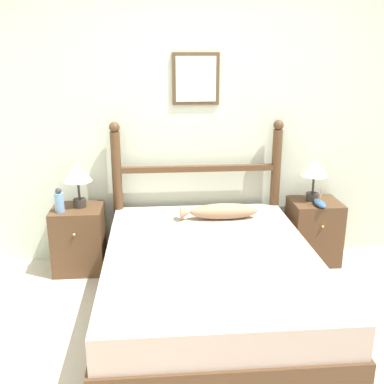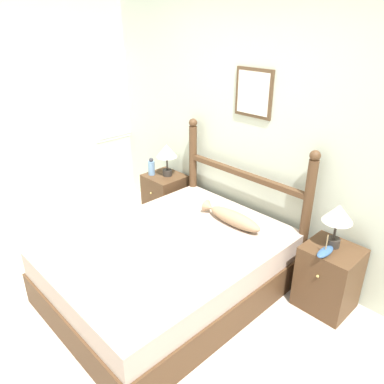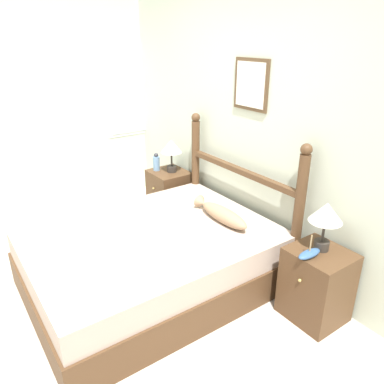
{
  "view_description": "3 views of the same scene",
  "coord_description": "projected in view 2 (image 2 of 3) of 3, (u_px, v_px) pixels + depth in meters",
  "views": [
    {
      "loc": [
        -0.43,
        -2.25,
        1.86
      ],
      "look_at": [
        -0.15,
        1.09,
        0.81
      ],
      "focal_mm": 42.0,
      "sensor_mm": 36.0,
      "label": 1
    },
    {
      "loc": [
        2.03,
        -1.1,
        2.27
      ],
      "look_at": [
        -0.13,
        0.97,
        0.86
      ],
      "focal_mm": 35.0,
      "sensor_mm": 36.0,
      "label": 2
    },
    {
      "loc": [
        2.37,
        -0.64,
        2.04
      ],
      "look_at": [
        -0.16,
        1.13,
        0.74
      ],
      "focal_mm": 35.0,
      "sensor_mm": 36.0,
      "label": 3
    }
  ],
  "objects": [
    {
      "name": "model_boat",
      "position": [
        325.0,
        252.0,
        2.92
      ],
      "size": [
        0.08,
        0.21,
        0.18
      ],
      "color": "#335684",
      "rests_on": "nightstand_right"
    },
    {
      "name": "headboard",
      "position": [
        243.0,
        191.0,
        3.73
      ],
      "size": [
        1.52,
        0.09,
        1.29
      ],
      "color": "#4C331E",
      "rests_on": "ground_plane"
    },
    {
      "name": "fish_pillow",
      "position": [
        232.0,
        217.0,
        3.46
      ],
      "size": [
        0.66,
        0.15,
        0.14
      ],
      "color": "#997A5B",
      "rests_on": "bed"
    },
    {
      "name": "nightstand_left",
      "position": [
        165.0,
        197.0,
        4.51
      ],
      "size": [
        0.43,
        0.42,
        0.58
      ],
      "color": "#4C331E",
      "rests_on": "ground_plane"
    },
    {
      "name": "table_lamp_right",
      "position": [
        338.0,
        216.0,
        2.92
      ],
      "size": [
        0.24,
        0.24,
        0.38
      ],
      "color": "#2D2823",
      "rests_on": "nightstand_right"
    },
    {
      "name": "bed",
      "position": [
        171.0,
        267.0,
        3.31
      ],
      "size": [
        1.51,
        2.01,
        0.51
      ],
      "color": "#4C331E",
      "rests_on": "ground_plane"
    },
    {
      "name": "bottle",
      "position": [
        151.0,
        167.0,
        4.37
      ],
      "size": [
        0.08,
        0.08,
        0.21
      ],
      "color": "#668CB2",
      "rests_on": "nightstand_left"
    },
    {
      "name": "wall_back",
      "position": [
        260.0,
        133.0,
        3.52
      ],
      "size": [
        6.4,
        0.08,
        2.55
      ],
      "color": "beige",
      "rests_on": "ground_plane"
    },
    {
      "name": "table_lamp_left",
      "position": [
        167.0,
        153.0,
        4.27
      ],
      "size": [
        0.24,
        0.24,
        0.38
      ],
      "color": "#2D2823",
      "rests_on": "nightstand_left"
    },
    {
      "name": "ground_plane",
      "position": [
        116.0,
        331.0,
        2.98
      ],
      "size": [
        16.0,
        16.0,
        0.0
      ],
      "primitive_type": "plane",
      "color": "#B7AD9E"
    },
    {
      "name": "nightstand_right",
      "position": [
        328.0,
        278.0,
        3.13
      ],
      "size": [
        0.43,
        0.42,
        0.58
      ],
      "color": "#4C331E",
      "rests_on": "ground_plane"
    }
  ]
}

